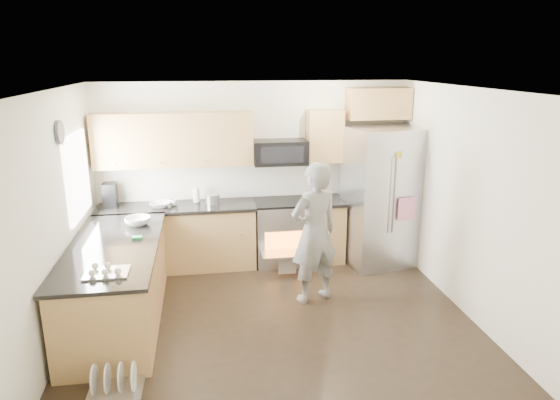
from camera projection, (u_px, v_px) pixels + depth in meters
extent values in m
plane|color=black|center=(274.00, 319.00, 5.76)|extent=(4.50, 4.50, 0.00)
cube|color=white|center=(254.00, 172.00, 7.30)|extent=(4.50, 0.04, 2.60)
cube|color=white|center=(314.00, 295.00, 3.50)|extent=(4.50, 0.04, 2.60)
cube|color=white|center=(55.00, 222.00, 5.07)|extent=(0.04, 4.00, 2.60)
cube|color=white|center=(467.00, 203.00, 5.74)|extent=(0.04, 4.00, 2.60)
cube|color=white|center=(273.00, 89.00, 5.05)|extent=(4.50, 4.00, 0.04)
cube|color=white|center=(77.00, 176.00, 5.95)|extent=(0.04, 1.00, 1.00)
cylinder|color=#FBE9C9|center=(332.00, 85.00, 6.23)|extent=(0.14, 0.14, 0.02)
cylinder|color=#474754|center=(60.00, 132.00, 5.27)|extent=(0.03, 0.26, 0.26)
cube|color=#A57342|center=(179.00, 239.00, 7.09)|extent=(2.15, 0.60, 0.87)
cube|color=black|center=(177.00, 207.00, 6.95)|extent=(2.19, 0.64, 0.04)
cube|color=#A57342|center=(324.00, 231.00, 7.40)|extent=(0.50, 0.60, 0.87)
cube|color=black|center=(325.00, 201.00, 7.26)|extent=(0.54, 0.64, 0.04)
cube|color=#A57342|center=(174.00, 140.00, 6.84)|extent=(2.16, 0.33, 0.74)
cube|color=#A57342|center=(324.00, 136.00, 7.15)|extent=(0.50, 0.33, 0.74)
cube|color=#A57342|center=(378.00, 104.00, 7.14)|extent=(0.90, 0.33, 0.44)
imported|color=silver|center=(160.00, 204.00, 6.88)|extent=(0.29, 0.29, 0.07)
imported|color=white|center=(196.00, 193.00, 7.08)|extent=(0.10, 0.10, 0.27)
imported|color=white|center=(174.00, 202.00, 6.94)|extent=(0.12, 0.12, 0.09)
cylinder|color=#B7B7BC|center=(212.00, 199.00, 7.02)|extent=(0.21, 0.21, 0.14)
cube|color=black|center=(110.00, 195.00, 6.85)|extent=(0.18, 0.22, 0.34)
cylinder|color=#B7B7BC|center=(312.00, 195.00, 7.34)|extent=(0.10, 0.10, 0.08)
cube|color=#A57342|center=(117.00, 286.00, 5.62)|extent=(0.90, 2.30, 0.87)
cube|color=black|center=(114.00, 247.00, 5.49)|extent=(0.96, 2.36, 0.04)
imported|color=silver|center=(138.00, 221.00, 6.13)|extent=(0.32, 0.32, 0.10)
cube|color=green|center=(137.00, 238.00, 5.66)|extent=(0.11, 0.08, 0.03)
cube|color=#B7B7BC|center=(106.00, 270.00, 4.74)|extent=(0.41, 0.31, 0.09)
cube|color=#B7B7BC|center=(281.00, 233.00, 7.28)|extent=(0.76, 0.62, 0.90)
cube|color=black|center=(281.00, 202.00, 7.16)|extent=(0.76, 0.60, 0.03)
cube|color=orange|center=(285.00, 243.00, 7.00)|extent=(0.56, 0.02, 0.34)
cube|color=#B7B7BC|center=(287.00, 253.00, 6.86)|extent=(0.70, 0.34, 0.03)
cube|color=beige|center=(287.00, 264.00, 6.85)|extent=(0.24, 0.03, 0.28)
cube|color=black|center=(280.00, 152.00, 7.08)|extent=(0.76, 0.40, 0.34)
cube|color=#B7B7BC|center=(382.00, 197.00, 7.13)|extent=(1.09, 0.91, 1.99)
cylinder|color=#B7B7BC|center=(390.00, 195.00, 6.71)|extent=(0.03, 0.03, 1.08)
cylinder|color=#B7B7BC|center=(395.00, 195.00, 6.72)|extent=(0.03, 0.03, 1.08)
cube|color=pink|center=(406.00, 209.00, 6.81)|extent=(0.26, 0.05, 0.32)
cube|color=#93BDEB|center=(380.00, 172.00, 6.61)|extent=(0.19, 0.04, 0.24)
imported|color=gray|center=(314.00, 233.00, 6.01)|extent=(0.74, 0.61, 1.75)
cube|color=#B7B7BC|center=(115.00, 392.00, 4.48)|extent=(0.48, 0.39, 0.03)
cylinder|color=white|center=(94.00, 379.00, 4.42)|extent=(0.02, 0.27, 0.27)
cylinder|color=white|center=(107.00, 378.00, 4.43)|extent=(0.02, 0.27, 0.27)
cylinder|color=white|center=(121.00, 377.00, 4.45)|extent=(0.02, 0.27, 0.27)
cylinder|color=white|center=(134.00, 376.00, 4.46)|extent=(0.02, 0.27, 0.27)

